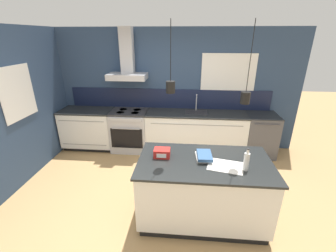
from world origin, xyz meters
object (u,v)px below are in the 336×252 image
oven_range (130,130)px  book_stack (204,156)px  red_supply_box (162,153)px  dishwasher (260,135)px  bottle_on_island (246,161)px

oven_range → book_stack: bearing=-51.8°
oven_range → red_supply_box: bearing=-63.6°
oven_range → dishwasher: 2.83m
bottle_on_island → oven_range: bearing=133.0°
oven_range → dishwasher: (2.83, 0.00, 0.00)m
dishwasher → book_stack: bearing=-124.9°
dishwasher → red_supply_box: 2.73m
oven_range → red_supply_box: size_ratio=4.24×
bottle_on_island → red_supply_box: 1.07m
book_stack → oven_range: bearing=128.2°
dishwasher → red_supply_box: (-1.89, -1.90, 0.51)m
dishwasher → bottle_on_island: bottle_on_island is taller
dishwasher → red_supply_box: size_ratio=4.24×
oven_range → dishwasher: bearing=0.1°
dishwasher → oven_range: bearing=-179.9°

